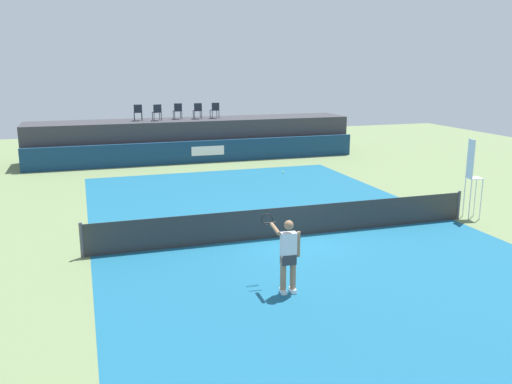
{
  "coord_description": "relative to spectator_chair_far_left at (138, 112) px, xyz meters",
  "views": [
    {
      "loc": [
        -5.98,
        -15.01,
        5.24
      ],
      "look_at": [
        -0.49,
        2.0,
        1.0
      ],
      "focal_mm": 38.02,
      "sensor_mm": 36.0,
      "label": 1
    }
  ],
  "objects": [
    {
      "name": "net_post_near",
      "position": [
        -3.22,
        -15.28,
        -2.19
      ],
      "size": [
        0.1,
        0.1,
        1.0
      ],
      "primitive_type": "cylinder",
      "color": "#4C4C51",
      "rests_on": "ground"
    },
    {
      "name": "tennis_ball",
      "position": [
        6.29,
        -5.87,
        -2.66
      ],
      "size": [
        0.07,
        0.07,
        0.07
      ],
      "primitive_type": "sphere",
      "color": "#D8EA33",
      "rests_on": "court_inner"
    },
    {
      "name": "net_post_far",
      "position": [
        9.18,
        -15.28,
        -2.19
      ],
      "size": [
        0.1,
        0.1,
        1.0
      ],
      "primitive_type": "cylinder",
      "color": "#4C4C51",
      "rests_on": "ground"
    },
    {
      "name": "spectator_chair_right",
      "position": [
        3.32,
        0.05,
        0.0
      ],
      "size": [
        0.44,
        0.44,
        0.89
      ],
      "color": "#1E232D",
      "rests_on": "spectator_platform"
    },
    {
      "name": "spectator_chair_far_left",
      "position": [
        0.0,
        0.0,
        0.0
      ],
      "size": [
        0.46,
        0.46,
        0.89
      ],
      "color": "#1E232D",
      "rests_on": "spectator_platform"
    },
    {
      "name": "umpire_chair",
      "position": [
        9.63,
        -15.26,
        -1.11
      ],
      "size": [
        0.51,
        0.51,
        2.76
      ],
      "color": "white",
      "rests_on": "ground"
    },
    {
      "name": "spectator_chair_center",
      "position": [
        2.22,
        0.22,
        0.0
      ],
      "size": [
        0.45,
        0.45,
        0.89
      ],
      "color": "#1E232D",
      "rests_on": "spectator_platform"
    },
    {
      "name": "spectator_chair_far_right",
      "position": [
        4.34,
        0.09,
        0.0
      ],
      "size": [
        0.47,
        0.47,
        0.89
      ],
      "color": "#1E232D",
      "rests_on": "spectator_platform"
    },
    {
      "name": "spectator_platform",
      "position": [
        2.98,
        0.02,
        -1.59
      ],
      "size": [
        18.0,
        2.8,
        2.2
      ],
      "primitive_type": "cube",
      "color": "#38383D",
      "rests_on": "ground"
    },
    {
      "name": "spectator_chair_left",
      "position": [
        1.0,
        -0.27,
        0.0
      ],
      "size": [
        0.48,
        0.48,
        0.89
      ],
      "color": "#1E232D",
      "rests_on": "spectator_platform"
    },
    {
      "name": "court_inner",
      "position": [
        2.98,
        -15.28,
        -2.69
      ],
      "size": [
        12.0,
        22.0,
        0.0
      ],
      "primitive_type": "cube",
      "color": "#16597A",
      "rests_on": "ground"
    },
    {
      "name": "tennis_net",
      "position": [
        2.98,
        -15.28,
        -2.22
      ],
      "size": [
        12.4,
        0.02,
        0.95
      ],
      "primitive_type": "cube",
      "color": "#2D2D2D",
      "rests_on": "ground"
    },
    {
      "name": "sponsor_wall",
      "position": [
        2.98,
        -1.78,
        -2.09
      ],
      "size": [
        18.0,
        0.22,
        1.2
      ],
      "color": "navy",
      "rests_on": "ground"
    },
    {
      "name": "tennis_player",
      "position": [
        1.34,
        -19.24,
        -1.73
      ],
      "size": [
        0.64,
        1.15,
        1.77
      ],
      "color": "white",
      "rests_on": "court_inner"
    },
    {
      "name": "ground_plane",
      "position": [
        2.98,
        -12.28,
        -2.69
      ],
      "size": [
        48.0,
        48.0,
        0.0
      ],
      "primitive_type": "plane",
      "color": "#6B7F51"
    }
  ]
}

